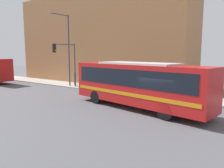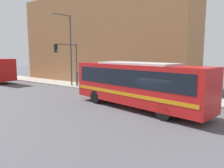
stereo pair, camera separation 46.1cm
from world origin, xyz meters
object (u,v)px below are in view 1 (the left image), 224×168
fire_hydrant (132,89)px  parking_meter (103,83)px  traffic_light_pole (67,57)px  city_bus (137,82)px  pedestrian_near_corner (75,77)px  street_lamp (67,45)px

fire_hydrant → parking_meter: bearing=90.0°
traffic_light_pole → city_bus: bearing=-107.4°
city_bus → traffic_light_pole: bearing=81.9°
fire_hydrant → traffic_light_pole: traffic_light_pole is taller
city_bus → fire_hydrant: bearing=44.1°
fire_hydrant → parking_meter: (0.00, 3.52, 0.40)m
fire_hydrant → city_bus: bearing=-145.3°
pedestrian_near_corner → parking_meter: bearing=-102.1°
traffic_light_pole → street_lamp: 2.01m
city_bus → traffic_light_pole: (3.47, 11.04, 1.66)m
city_bus → pedestrian_near_corner: size_ratio=6.36×
fire_hydrant → pedestrian_near_corner: bearing=82.5°
city_bus → fire_hydrant: size_ratio=13.72×
parking_meter → street_lamp: size_ratio=0.14×
parking_meter → pedestrian_near_corner: 5.62m
city_bus → pedestrian_near_corner: bearing=74.3°
city_bus → street_lamp: size_ratio=1.34×
traffic_light_pole → street_lamp: street_lamp is taller
city_bus → fire_hydrant: city_bus is taller
street_lamp → pedestrian_near_corner: size_ratio=4.75×
parking_meter → city_bus: bearing=-124.0°
city_bus → traffic_light_pole: size_ratio=2.23×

